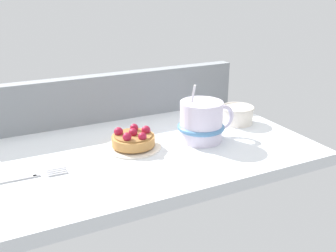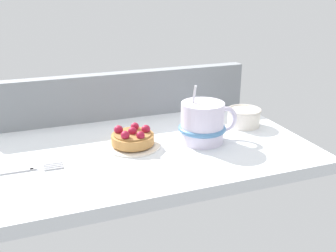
{
  "view_description": "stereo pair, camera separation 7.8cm",
  "coord_description": "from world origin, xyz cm",
  "px_view_note": "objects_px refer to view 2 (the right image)",
  "views": [
    {
      "loc": [
        -28.15,
        -67.71,
        31.9
      ],
      "look_at": [
        4.94,
        -1.31,
        4.01
      ],
      "focal_mm": 41.55,
      "sensor_mm": 36.0,
      "label": 1
    },
    {
      "loc": [
        -20.99,
        -70.82,
        31.9
      ],
      "look_at": [
        4.94,
        -1.31,
        4.01
      ],
      "focal_mm": 41.55,
      "sensor_mm": 36.0,
      "label": 2
    }
  ],
  "objects_px": {
    "raspberry_tart": "(133,137)",
    "sugar_bowl": "(244,117)",
    "coffee_mug": "(203,123)",
    "dessert_fork": "(17,171)",
    "dessert_plate": "(133,145)"
  },
  "relations": [
    {
      "from": "raspberry_tart",
      "to": "sugar_bowl",
      "type": "bearing_deg",
      "value": 6.33
    },
    {
      "from": "coffee_mug",
      "to": "dessert_fork",
      "type": "xyz_separation_m",
      "value": [
        -0.37,
        -0.01,
        -0.04
      ]
    },
    {
      "from": "raspberry_tart",
      "to": "sugar_bowl",
      "type": "xyz_separation_m",
      "value": [
        0.28,
        0.03,
        0.0
      ]
    },
    {
      "from": "dessert_fork",
      "to": "sugar_bowl",
      "type": "xyz_separation_m",
      "value": [
        0.5,
        0.07,
        0.02
      ]
    },
    {
      "from": "dessert_plate",
      "to": "dessert_fork",
      "type": "distance_m",
      "value": 0.23
    },
    {
      "from": "dessert_plate",
      "to": "sugar_bowl",
      "type": "relative_size",
      "value": 1.41
    },
    {
      "from": "dessert_plate",
      "to": "dessert_fork",
      "type": "height_order",
      "value": "dessert_plate"
    },
    {
      "from": "dessert_plate",
      "to": "sugar_bowl",
      "type": "height_order",
      "value": "sugar_bowl"
    },
    {
      "from": "dessert_fork",
      "to": "sugar_bowl",
      "type": "height_order",
      "value": "sugar_bowl"
    },
    {
      "from": "dessert_fork",
      "to": "coffee_mug",
      "type": "bearing_deg",
      "value": 2.08
    },
    {
      "from": "sugar_bowl",
      "to": "raspberry_tart",
      "type": "bearing_deg",
      "value": -173.67
    },
    {
      "from": "dessert_plate",
      "to": "coffee_mug",
      "type": "height_order",
      "value": "coffee_mug"
    },
    {
      "from": "raspberry_tart",
      "to": "sugar_bowl",
      "type": "distance_m",
      "value": 0.28
    },
    {
      "from": "dessert_plate",
      "to": "dessert_fork",
      "type": "xyz_separation_m",
      "value": [
        -0.22,
        -0.04,
        -0.0
      ]
    },
    {
      "from": "dessert_plate",
      "to": "coffee_mug",
      "type": "relative_size",
      "value": 0.85
    }
  ]
}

